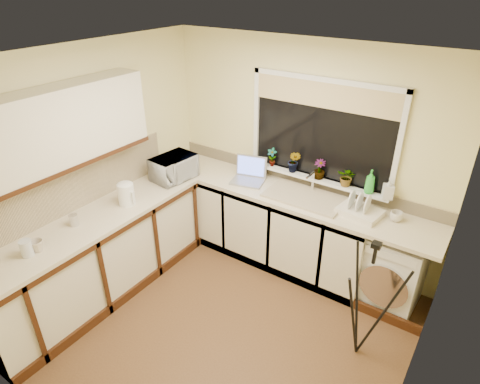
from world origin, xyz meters
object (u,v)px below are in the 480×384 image
(laptop, at_px, (249,174))
(cup_left, at_px, (37,246))
(glass_jug, at_px, (26,248))
(kettle, at_px, (126,194))
(tripod, at_px, (366,302))
(soap_bottle_clear, at_px, (389,188))
(washing_machine, at_px, (393,269))
(microwave, at_px, (174,168))
(soap_bottle_green, at_px, (370,182))
(dish_rack, at_px, (360,212))
(steel_jar, at_px, (74,220))
(plant_a, at_px, (272,157))
(cup_back, at_px, (396,216))
(plant_b, at_px, (294,162))
(plant_d, at_px, (347,177))
(plant_c, at_px, (319,169))

(laptop, xyz_separation_m, cup_left, (-0.76, -2.12, -0.02))
(glass_jug, relative_size, cup_left, 1.30)
(kettle, bearing_deg, tripod, 7.80)
(tripod, relative_size, soap_bottle_clear, 5.60)
(washing_machine, relative_size, soap_bottle_clear, 3.74)
(cup_left, bearing_deg, tripod, 28.19)
(microwave, relative_size, cup_left, 4.36)
(tripod, height_order, glass_jug, tripod)
(kettle, distance_m, soap_bottle_green, 2.43)
(dish_rack, height_order, cup_left, cup_left)
(steel_jar, xyz_separation_m, soap_bottle_green, (2.14, 1.87, 0.22))
(plant_a, bearing_deg, dish_rack, -10.84)
(microwave, xyz_separation_m, cup_back, (2.35, 0.50, -0.09))
(plant_a, bearing_deg, plant_b, -1.37)
(laptop, relative_size, plant_d, 2.05)
(washing_machine, distance_m, steel_jar, 3.11)
(kettle, xyz_separation_m, plant_c, (1.49, 1.34, 0.15))
(plant_c, xyz_separation_m, plant_d, (0.30, 0.00, -0.00))
(tripod, height_order, plant_d, plant_d)
(kettle, bearing_deg, cup_left, -91.41)
(washing_machine, xyz_separation_m, kettle, (-2.43, -1.15, 0.61))
(tripod, bearing_deg, soap_bottle_clear, 88.33)
(kettle, bearing_deg, dish_rack, 28.94)
(laptop, height_order, cup_left, laptop)
(soap_bottle_green, bearing_deg, plant_d, 175.60)
(kettle, distance_m, microwave, 0.70)
(tripod, height_order, soap_bottle_green, soap_bottle_green)
(plant_b, distance_m, soap_bottle_clear, 1.02)
(dish_rack, relative_size, cup_left, 3.56)
(cup_back, distance_m, cup_left, 3.23)
(soap_bottle_green, bearing_deg, plant_a, 179.19)
(soap_bottle_green, relative_size, soap_bottle_clear, 1.17)
(glass_jug, xyz_separation_m, microwave, (0.04, 1.76, 0.06))
(washing_machine, distance_m, cup_back, 0.56)
(dish_rack, bearing_deg, washing_machine, 12.31)
(washing_machine, relative_size, tripod, 0.67)
(tripod, xyz_separation_m, cup_left, (-2.43, -1.31, 0.36))
(dish_rack, height_order, plant_a, plant_a)
(dish_rack, height_order, cup_back, cup_back)
(plant_b, bearing_deg, cup_left, -117.79)
(laptop, height_order, plant_c, plant_c)
(plant_c, relative_size, soap_bottle_clear, 1.01)
(plant_d, bearing_deg, soap_bottle_green, -4.40)
(washing_machine, height_order, plant_d, plant_d)
(cup_back, bearing_deg, tripod, -86.24)
(laptop, relative_size, cup_back, 3.47)
(laptop, distance_m, plant_c, 0.80)
(glass_jug, distance_m, plant_c, 2.85)
(tripod, bearing_deg, plant_b, 127.62)
(cup_back, bearing_deg, cup_left, -137.46)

